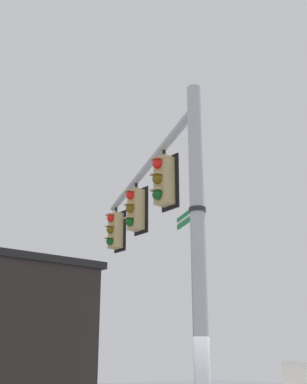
{
  "coord_description": "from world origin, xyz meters",
  "views": [
    {
      "loc": [
        -5.92,
        5.8,
        2.13
      ],
      "look_at": [
        2.35,
        -0.93,
        5.76
      ],
      "focal_mm": 46.56,
      "sensor_mm": 36.0,
      "label": 1
    }
  ],
  "objects_px": {
    "traffic_light_nearest_pole": "(163,180)",
    "bird_flying": "(159,158)",
    "traffic_light_mid_outer": "(115,230)",
    "street_name_sign": "(192,214)",
    "traffic_light_mid_inner": "(135,209)"
  },
  "relations": [
    {
      "from": "traffic_light_nearest_pole",
      "to": "bird_flying",
      "type": "relative_size",
      "value": 3.75
    },
    {
      "from": "bird_flying",
      "to": "traffic_light_mid_outer",
      "type": "bearing_deg",
      "value": 71.6
    },
    {
      "from": "traffic_light_nearest_pole",
      "to": "bird_flying",
      "type": "height_order",
      "value": "bird_flying"
    },
    {
      "from": "street_name_sign",
      "to": "bird_flying",
      "type": "height_order",
      "value": "bird_flying"
    },
    {
      "from": "traffic_light_mid_outer",
      "to": "street_name_sign",
      "type": "relative_size",
      "value": 1.22
    },
    {
      "from": "traffic_light_nearest_pole",
      "to": "traffic_light_mid_outer",
      "type": "relative_size",
      "value": 1.0
    },
    {
      "from": "street_name_sign",
      "to": "bird_flying",
      "type": "relative_size",
      "value": 3.07
    },
    {
      "from": "traffic_light_nearest_pole",
      "to": "traffic_light_mid_inner",
      "type": "distance_m",
      "value": 2.23
    },
    {
      "from": "traffic_light_mid_inner",
      "to": "traffic_light_mid_outer",
      "type": "bearing_deg",
      "value": -21.63
    },
    {
      "from": "traffic_light_nearest_pole",
      "to": "street_name_sign",
      "type": "bearing_deg",
      "value": 159.1
    },
    {
      "from": "bird_flying",
      "to": "traffic_light_mid_inner",
      "type": "bearing_deg",
      "value": 127.31
    },
    {
      "from": "traffic_light_mid_outer",
      "to": "traffic_light_nearest_pole",
      "type": "bearing_deg",
      "value": 158.37
    },
    {
      "from": "traffic_light_nearest_pole",
      "to": "traffic_light_mid_outer",
      "type": "xyz_separation_m",
      "value": [
        4.15,
        -1.64,
        0.0
      ]
    },
    {
      "from": "traffic_light_mid_inner",
      "to": "traffic_light_mid_outer",
      "type": "xyz_separation_m",
      "value": [
        2.07,
        -0.82,
        0.0
      ]
    },
    {
      "from": "traffic_light_mid_inner",
      "to": "traffic_light_nearest_pole",
      "type": "bearing_deg",
      "value": 158.37
    }
  ]
}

